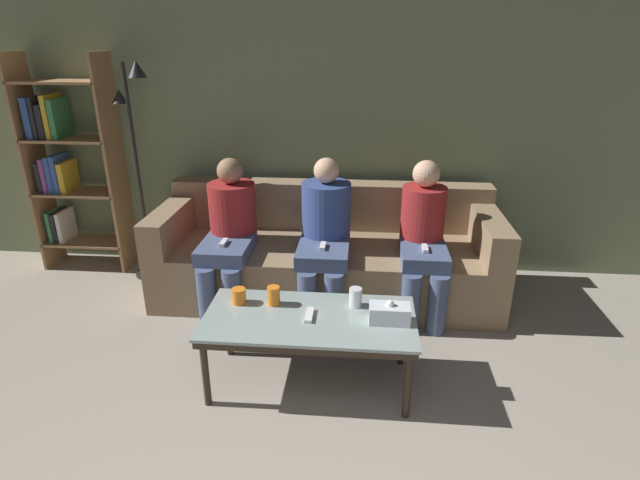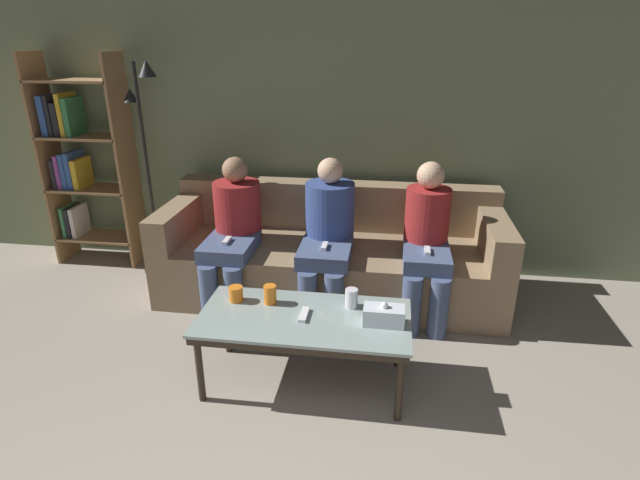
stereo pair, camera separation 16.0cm
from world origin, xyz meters
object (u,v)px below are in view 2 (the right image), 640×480
cup_near_right (270,294)px  seated_person_left_end (234,227)px  coffee_table (304,323)px  cup_near_left (236,294)px  couch (331,256)px  bookshelf (80,160)px  seated_person_mid_left (328,231)px  game_remote (304,315)px  tissue_box (384,315)px  seated_person_mid_right (427,238)px  standing_lamp (147,149)px  cup_far_center (351,298)px

cup_near_right → seated_person_left_end: 0.95m
coffee_table → cup_near_left: bearing=164.6°
couch → seated_person_left_end: seated_person_left_end is taller
cup_near_right → coffee_table: bearing=-28.5°
cup_near_right → bookshelf: bearing=145.6°
cup_near_right → seated_person_mid_left: size_ratio=0.10×
game_remote → bookshelf: 2.67m
coffee_table → tissue_box: 0.45m
game_remote → seated_person_mid_left: bearing=89.4°
couch → seated_person_left_end: 0.78m
bookshelf → seated_person_mid_right: size_ratio=1.63×
game_remote → standing_lamp: standing_lamp is taller
game_remote → cup_near_left: bearing=164.6°
game_remote → seated_person_mid_left: size_ratio=0.14×
couch → seated_person_mid_right: 0.78m
cup_near_right → tissue_box: bearing=-11.4°
cup_near_right → cup_far_center: size_ratio=1.01×
couch → cup_near_left: size_ratio=28.09×
coffee_table → game_remote: (-0.00, 0.00, 0.05)m
cup_near_right → seated_person_mid_left: (0.23, 0.82, 0.09)m
cup_near_right → standing_lamp: size_ratio=0.07×
bookshelf → seated_person_left_end: bearing=-19.4°
cup_near_left → standing_lamp: 1.71m
couch → standing_lamp: (-1.50, 0.17, 0.76)m
cup_far_center → seated_person_left_end: 1.23m
cup_far_center → standing_lamp: standing_lamp is taller
seated_person_mid_left → seated_person_mid_right: (0.70, -0.00, -0.01)m
tissue_box → cup_near_left: bearing=171.4°
seated_person_mid_right → coffee_table: bearing=-127.0°
couch → cup_near_right: 1.08m
couch → cup_far_center: couch is taller
cup_near_left → seated_person_left_end: bearing=107.8°
cup_far_center → tissue_box: size_ratio=0.51×
tissue_box → seated_person_left_end: bearing=139.8°
coffee_table → bookshelf: size_ratio=0.66×
seated_person_left_end → seated_person_mid_right: size_ratio=0.99×
cup_near_right → seated_person_mid_left: 0.86m
game_remote → standing_lamp: size_ratio=0.09×
cup_far_center → game_remote: (-0.25, -0.14, -0.05)m
cup_near_right → cup_far_center: same height
tissue_box → game_remote: size_ratio=1.47×
coffee_table → seated_person_mid_left: seated_person_mid_left is taller
tissue_box → seated_person_left_end: 1.48m
couch → standing_lamp: size_ratio=1.48×
seated_person_left_end → cup_near_left: bearing=-72.2°
couch → tissue_box: couch is taller
seated_person_mid_right → bookshelf: bearing=169.7°
cup_near_left → tissue_box: 0.87m
tissue_box → seated_person_left_end: seated_person_left_end is taller
standing_lamp → seated_person_left_end: bearing=-25.8°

